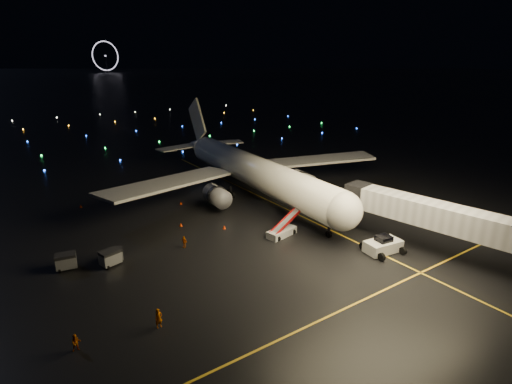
# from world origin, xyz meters

# --- Properties ---
(ground) EXTENTS (2000.00, 2000.00, 0.00)m
(ground) POSITION_xyz_m (0.00, 300.00, 0.00)
(ground) COLOR black
(ground) RESTS_ON ground
(lane_centre) EXTENTS (0.25, 80.00, 0.02)m
(lane_centre) POSITION_xyz_m (12.00, 15.00, 0.01)
(lane_centre) COLOR gold
(lane_centre) RESTS_ON ground
(lane_cross) EXTENTS (60.00, 0.25, 0.02)m
(lane_cross) POSITION_xyz_m (-5.00, -10.00, 0.01)
(lane_cross) COLOR gold
(lane_cross) RESTS_ON ground
(airliner) EXTENTS (55.99, 53.50, 15.03)m
(airliner) POSITION_xyz_m (11.47, 25.75, 7.52)
(airliner) COLOR silver
(airliner) RESTS_ON ground
(pushback_tug) EXTENTS (4.87, 2.98, 2.19)m
(pushback_tug) POSITION_xyz_m (12.56, -4.18, 1.10)
(pushback_tug) COLOR silver
(pushback_tug) RESTS_ON ground
(belt_loader) EXTENTS (6.72, 3.02, 3.15)m
(belt_loader) POSITION_xyz_m (5.10, 6.78, 1.58)
(belt_loader) COLOR silver
(belt_loader) RESTS_ON ground
(crew_a) EXTENTS (0.72, 0.51, 1.88)m
(crew_a) POSITION_xyz_m (-16.03, -2.54, 0.94)
(crew_a) COLOR #E55E00
(crew_a) RESTS_ON ground
(crew_b) EXTENTS (0.82, 0.67, 1.55)m
(crew_b) POSITION_xyz_m (-22.81, -1.59, 0.78)
(crew_b) COLOR #E55E00
(crew_b) RESTS_ON ground
(crew_c) EXTENTS (0.75, 1.00, 1.57)m
(crew_c) POSITION_xyz_m (-7.39, 11.04, 0.79)
(crew_c) COLOR #E55E00
(crew_c) RESTS_ON ground
(safety_cone_0) EXTENTS (0.57, 0.57, 0.52)m
(safety_cone_0) POSITION_xyz_m (-0.20, 13.27, 0.26)
(safety_cone_0) COLOR #FC3A04
(safety_cone_0) RESTS_ON ground
(safety_cone_1) EXTENTS (0.53, 0.53, 0.46)m
(safety_cone_1) POSITION_xyz_m (-1.13, 26.07, 0.23)
(safety_cone_1) COLOR #FC3A04
(safety_cone_1) RESTS_ON ground
(safety_cone_2) EXTENTS (0.53, 0.53, 0.55)m
(safety_cone_2) POSITION_xyz_m (-4.92, 17.57, 0.27)
(safety_cone_2) COLOR #FC3A04
(safety_cone_2) RESTS_ON ground
(safety_cone_3) EXTENTS (0.51, 0.51, 0.49)m
(safety_cone_3) POSITION_xyz_m (-15.23, 33.88, 0.25)
(safety_cone_3) COLOR #FC3A04
(safety_cone_3) RESTS_ON ground
(ferris_wheel) EXTENTS (49.33, 16.80, 52.00)m
(ferris_wheel) POSITION_xyz_m (170.00, 720.00, 26.00)
(ferris_wheel) COLOR black
(ferris_wheel) RESTS_ON ground
(taxiway_lights) EXTENTS (164.00, 92.00, 0.36)m
(taxiway_lights) POSITION_xyz_m (0.00, 106.00, 0.18)
(taxiway_lights) COLOR black
(taxiway_lights) RESTS_ON ground
(baggage_cart_0) EXTENTS (2.05, 1.65, 1.53)m
(baggage_cart_0) POSITION_xyz_m (-15.69, 12.45, 0.77)
(baggage_cart_0) COLOR gray
(baggage_cart_0) RESTS_ON ground
(baggage_cart_1) EXTENTS (2.49, 2.03, 1.84)m
(baggage_cart_1) POSITION_xyz_m (-16.46, 11.60, 0.92)
(baggage_cart_1) COLOR gray
(baggage_cart_1) RESTS_ON ground
(baggage_cart_2) EXTENTS (2.43, 1.88, 1.87)m
(baggage_cart_2) POSITION_xyz_m (-20.88, 13.55, 0.94)
(baggage_cart_2) COLOR gray
(baggage_cart_2) RESTS_ON ground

